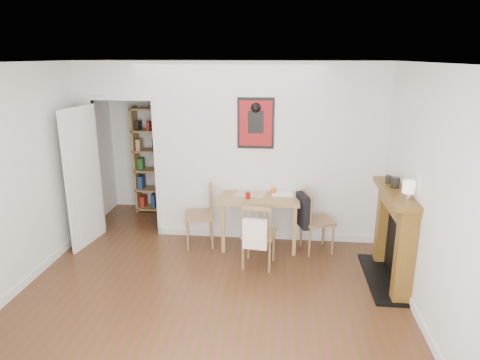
# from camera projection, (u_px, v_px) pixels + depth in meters

# --- Properties ---
(ground) EXTENTS (5.20, 5.20, 0.00)m
(ground) POSITION_uv_depth(u_px,v_px,m) (215.00, 281.00, 5.26)
(ground) COLOR #50291A
(ground) RESTS_ON ground
(room_shell) EXTENTS (5.20, 5.20, 5.20)m
(room_shell) POSITION_uv_depth(u_px,v_px,m) (235.00, 154.00, 6.17)
(room_shell) COLOR silver
(room_shell) RESTS_ON ground
(dining_table) EXTENTS (1.10, 0.70, 0.75)m
(dining_table) POSITION_uv_depth(u_px,v_px,m) (260.00, 202.00, 6.08)
(dining_table) COLOR olive
(dining_table) RESTS_ON ground
(chair_left) EXTENTS (0.54, 0.54, 0.90)m
(chair_left) POSITION_uv_depth(u_px,v_px,m) (199.00, 216.00, 6.14)
(chair_left) COLOR olive
(chair_left) RESTS_ON ground
(chair_right) EXTENTS (0.60, 0.55, 0.88)m
(chair_right) POSITION_uv_depth(u_px,v_px,m) (316.00, 220.00, 5.96)
(chair_right) COLOR olive
(chair_right) RESTS_ON ground
(chair_front) EXTENTS (0.50, 0.55, 0.89)m
(chair_front) POSITION_uv_depth(u_px,v_px,m) (259.00, 234.00, 5.52)
(chair_front) COLOR olive
(chair_front) RESTS_ON ground
(bookshelf) EXTENTS (0.78, 0.31, 1.84)m
(bookshelf) POSITION_uv_depth(u_px,v_px,m) (157.00, 160.00, 7.44)
(bookshelf) COLOR olive
(bookshelf) RESTS_ON ground
(fireplace) EXTENTS (0.45, 1.25, 1.16)m
(fireplace) POSITION_uv_depth(u_px,v_px,m) (395.00, 234.00, 5.12)
(fireplace) COLOR brown
(fireplace) RESTS_ON ground
(red_glass) EXTENTS (0.07, 0.07, 0.09)m
(red_glass) POSITION_uv_depth(u_px,v_px,m) (248.00, 195.00, 5.94)
(red_glass) COLOR maroon
(red_glass) RESTS_ON dining_table
(orange_fruit) EXTENTS (0.08, 0.08, 0.08)m
(orange_fruit) POSITION_uv_depth(u_px,v_px,m) (273.00, 191.00, 6.15)
(orange_fruit) COLOR #E5470C
(orange_fruit) RESTS_ON dining_table
(placemat) EXTENTS (0.46, 0.37, 0.00)m
(placemat) POSITION_uv_depth(u_px,v_px,m) (250.00, 194.00, 6.15)
(placemat) COLOR beige
(placemat) RESTS_ON dining_table
(notebook) EXTENTS (0.31, 0.23, 0.02)m
(notebook) POSITION_uv_depth(u_px,v_px,m) (282.00, 194.00, 6.12)
(notebook) COLOR white
(notebook) RESTS_ON dining_table
(mantel_lamp) EXTENTS (0.14, 0.14, 0.21)m
(mantel_lamp) POSITION_uv_depth(u_px,v_px,m) (409.00, 188.00, 4.62)
(mantel_lamp) COLOR silver
(mantel_lamp) RESTS_ON fireplace
(ceramic_jar_a) EXTENTS (0.11, 0.11, 0.13)m
(ceramic_jar_a) POSITION_uv_depth(u_px,v_px,m) (395.00, 182.00, 5.06)
(ceramic_jar_a) COLOR black
(ceramic_jar_a) RESTS_ON fireplace
(ceramic_jar_b) EXTENTS (0.08, 0.08, 0.10)m
(ceramic_jar_b) POSITION_uv_depth(u_px,v_px,m) (389.00, 179.00, 5.23)
(ceramic_jar_b) COLOR black
(ceramic_jar_b) RESTS_ON fireplace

